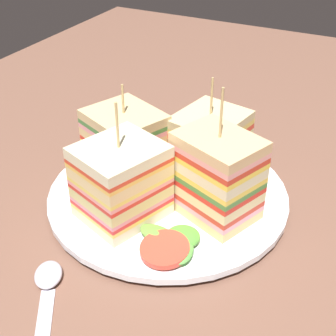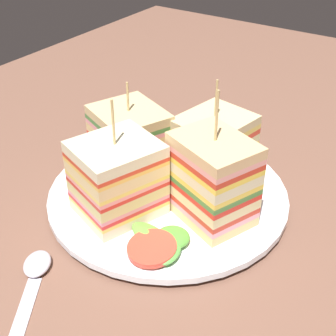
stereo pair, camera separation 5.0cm
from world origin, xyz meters
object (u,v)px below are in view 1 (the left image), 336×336
at_px(plate, 168,195).
at_px(sandwich_wedge_1, 217,176).
at_px(sandwich_wedge_3, 126,144).
at_px(chip_pile, 175,179).
at_px(sandwich_wedge_0, 122,182).
at_px(spoon, 46,297).
at_px(sandwich_wedge_2, 209,145).

relative_size(plate, sandwich_wedge_1, 1.88).
height_order(plate, sandwich_wedge_1, sandwich_wedge_1).
distance_m(sandwich_wedge_3, chip_pile, 0.07).
xyz_separation_m(sandwich_wedge_0, sandwich_wedge_1, (0.04, -0.08, 0.00)).
bearing_deg(plate, chip_pile, -24.74).
xyz_separation_m(sandwich_wedge_1, spoon, (-0.16, 0.09, -0.05)).
bearing_deg(sandwich_wedge_3, spoon, -58.44).
height_order(sandwich_wedge_1, sandwich_wedge_3, sandwich_wedge_1).
distance_m(plate, sandwich_wedge_2, 0.07).
bearing_deg(sandwich_wedge_2, sandwich_wedge_0, -12.46).
relative_size(plate, sandwich_wedge_2, 2.24).
xyz_separation_m(sandwich_wedge_3, chip_pile, (-0.00, -0.06, -0.03)).
xyz_separation_m(sandwich_wedge_0, sandwich_wedge_2, (0.11, -0.05, -0.00)).
xyz_separation_m(plate, sandwich_wedge_2, (0.05, -0.02, 0.04)).
bearing_deg(plate, sandwich_wedge_3, 79.25).
bearing_deg(sandwich_wedge_2, sandwich_wedge_3, -51.12).
height_order(plate, chip_pile, chip_pile).
height_order(sandwich_wedge_0, sandwich_wedge_2, sandwich_wedge_0).
xyz_separation_m(sandwich_wedge_2, chip_pile, (-0.04, 0.02, -0.02)).
bearing_deg(chip_pile, spoon, 169.28).
height_order(sandwich_wedge_1, spoon, sandwich_wedge_1).
distance_m(sandwich_wedge_0, chip_pile, 0.07).
distance_m(chip_pile, spoon, 0.18).
xyz_separation_m(plate, sandwich_wedge_1, (-0.01, -0.06, 0.05)).
bearing_deg(spoon, sandwich_wedge_3, -24.34).
height_order(sandwich_wedge_2, sandwich_wedge_3, sandwich_wedge_2).
bearing_deg(plate, sandwich_wedge_2, -23.27).
relative_size(plate, sandwich_wedge_3, 2.37).
xyz_separation_m(sandwich_wedge_0, spoon, (-0.12, 0.01, -0.05)).
bearing_deg(spoon, sandwich_wedge_0, -36.27).
distance_m(plate, spoon, 0.17).
distance_m(sandwich_wedge_3, spoon, 0.19).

